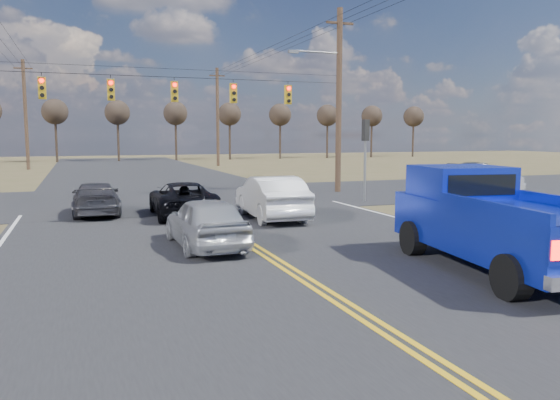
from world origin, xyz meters
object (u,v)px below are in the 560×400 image
object	(u,v)px
pickup_truck	(492,221)
cross_car_east_far	(480,171)
white_car_queue	(271,197)
black_suv	(183,199)
dgrey_car_queue	(96,199)
cross_car_east_near	(480,179)
silver_suv	(206,222)

from	to	relation	value
pickup_truck	cross_car_east_far	xyz separation A→B (m)	(17.22, 20.77, -0.51)
pickup_truck	white_car_queue	size ratio (longest dim) A/B	1.33
cross_car_east_far	black_suv	bearing A→B (deg)	115.19
dgrey_car_queue	cross_car_east_near	bearing A→B (deg)	-176.14
black_suv	cross_car_east_far	xyz separation A→B (m)	(22.54, 9.72, -0.03)
white_car_queue	dgrey_car_queue	world-z (taller)	white_car_queue
pickup_truck	dgrey_car_queue	distance (m)	15.29
black_suv	cross_car_east_near	world-z (taller)	cross_car_east_near
pickup_truck	white_car_queue	distance (m)	9.55
dgrey_car_queue	cross_car_east_near	distance (m)	19.83
white_car_queue	cross_car_east_far	world-z (taller)	white_car_queue
white_car_queue	cross_car_east_far	xyz separation A→B (m)	(19.48, 11.50, -0.17)
dgrey_car_queue	cross_car_east_near	xyz separation A→B (m)	(19.80, 1.10, 0.15)
dgrey_car_queue	white_car_queue	bearing A→B (deg)	151.85
silver_suv	dgrey_car_queue	xyz separation A→B (m)	(-2.73, 7.85, -0.09)
black_suv	cross_car_east_near	bearing A→B (deg)	-168.95
silver_suv	cross_car_east_near	bearing A→B (deg)	-153.69
pickup_truck	black_suv	size ratio (longest dim) A/B	1.34
pickup_truck	black_suv	world-z (taller)	pickup_truck
silver_suv	black_suv	size ratio (longest dim) A/B	0.88
pickup_truck	cross_car_east_near	distance (m)	17.84
silver_suv	dgrey_car_queue	world-z (taller)	silver_suv
pickup_truck	cross_car_east_far	distance (m)	26.98
black_suv	dgrey_car_queue	world-z (taller)	black_suv
pickup_truck	dgrey_car_queue	size ratio (longest dim) A/B	1.47
pickup_truck	cross_car_east_far	size ratio (longest dim) A/B	1.47
pickup_truck	cross_car_east_near	xyz separation A→B (m)	(11.30, 13.80, -0.35)
white_car_queue	dgrey_car_queue	xyz separation A→B (m)	(-6.23, 3.43, -0.17)
cross_car_east_near	cross_car_east_far	world-z (taller)	cross_car_east_near
cross_car_east_near	cross_car_east_far	bearing A→B (deg)	-39.93
dgrey_car_queue	cross_car_east_far	size ratio (longest dim) A/B	1.00
dgrey_car_queue	silver_suv	bearing A→B (deg)	109.85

